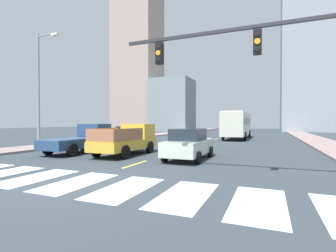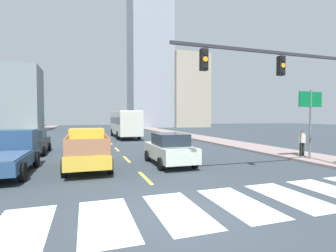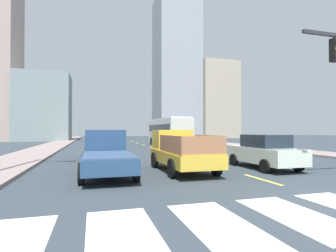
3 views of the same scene
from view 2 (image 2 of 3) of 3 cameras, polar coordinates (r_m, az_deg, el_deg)
The scene contains 27 objects.
ground_plane at distance 7.44m, azimuth 2.23°, elevation -18.55°, with size 160.00×160.00×0.00m, color #313B42.
sidewalk_right at distance 28.06m, azimuth 10.28°, elevation -3.17°, with size 3.25×110.00×0.15m, color gray.
crosswalk_stripe_2 at distance 7.17m, azimuth -30.69°, elevation -19.60°, with size 1.34×3.08×0.01m, color silver.
crosswalk_stripe_3 at distance 7.04m, azimuth -13.87°, elevation -19.80°, with size 1.34×3.08×0.01m, color silver.
crosswalk_stripe_4 at distance 7.44m, azimuth 2.23°, elevation -18.52°, with size 1.34×3.08×0.01m, color silver.
crosswalk_stripe_5 at distance 8.29m, azimuth 15.58°, elevation -16.39°, with size 1.34×3.08×0.01m, color silver.
crosswalk_stripe_6 at distance 9.48m, azimuth 25.78°, elevation -14.14°, with size 1.34×3.08×0.01m, color silver.
crosswalk_stripe_7 at distance 10.90m, azimuth 33.37°, elevation -12.15°, with size 1.34×3.08×0.01m, color silver.
lane_dash_0 at distance 11.11m, azimuth -5.19°, elevation -11.56°, with size 0.16×2.40×0.01m, color yellow.
lane_dash_1 at distance 15.92m, azimuth -9.33°, elevation -7.42°, with size 0.16×2.40×0.01m, color yellow.
lane_dash_2 at distance 20.83m, azimuth -11.50°, elevation -5.19°, with size 0.16×2.40×0.01m, color yellow.
lane_dash_3 at distance 25.77m, azimuth -12.83°, elevation -3.81°, with size 0.16×2.40×0.01m, color yellow.
lane_dash_4 at distance 30.73m, azimuth -13.73°, elevation -2.88°, with size 0.16×2.40×0.01m, color yellow.
lane_dash_5 at distance 35.70m, azimuth -14.38°, elevation -2.20°, with size 0.16×2.40×0.01m, color yellow.
lane_dash_6 at distance 40.67m, azimuth -14.87°, elevation -1.69°, with size 0.16×2.40×0.01m, color yellow.
lane_dash_7 at distance 45.66m, azimuth -15.26°, elevation -1.29°, with size 0.16×2.40×0.01m, color yellow.
pickup_stakebed at distance 13.83m, azimuth -17.83°, elevation -5.02°, with size 2.18×5.20×1.96m.
pickup_dark at distance 13.99m, azimuth -32.32°, elevation -5.22°, with size 2.18×5.20×1.96m.
city_bus at distance 32.37m, azimuth -9.82°, elevation 0.86°, with size 2.72×10.80×3.32m.
sedan_near_left at distance 13.89m, azimuth 0.35°, elevation -5.21°, with size 2.02×4.40×1.72m.
sedan_far at distance 20.26m, azimuth -28.29°, elevation -3.16°, with size 2.02×4.40×1.72m.
traffic_signal_gantry at distance 13.06m, azimuth 27.94°, elevation 8.86°, with size 9.41×0.27×6.00m.
direction_sign_green at distance 17.01m, azimuth 29.49°, elevation 3.20°, with size 1.70×0.12×4.20m.
pedestrian_waiting at distance 18.05m, azimuth 28.05°, elevation -2.95°, with size 0.53×0.34×1.64m.
block_mid_left at distance 67.23m, azimuth -4.17°, elevation 14.76°, with size 10.23×9.82×34.79m, color #9198A2.
block_mid_right at distance 55.31m, azimuth -31.46°, elevation 5.32°, with size 9.00×8.14×12.11m, color gray.
block_low_left at distance 67.99m, azimuth 4.28°, elevation 7.84°, with size 9.39×9.55×18.94m, color tan.
Camera 2 is at (-2.45, -6.52, 2.62)m, focal length 26.96 mm.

